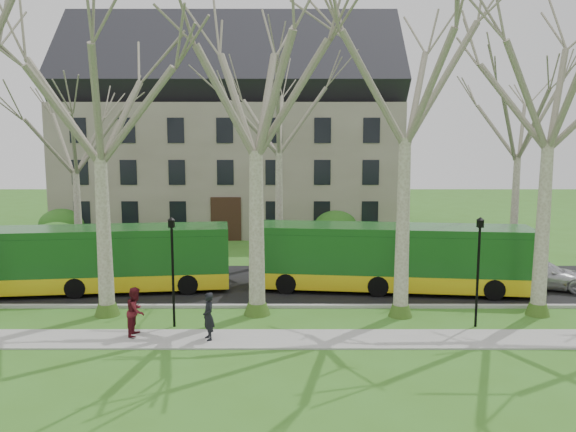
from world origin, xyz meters
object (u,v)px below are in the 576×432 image
object	(u,v)px
bus_follow	(391,257)
pedestrian_a	(208,316)
sedan	(539,273)
pedestrian_b	(136,311)
bus_lead	(94,258)

from	to	relation	value
bus_follow	pedestrian_a	distance (m)	10.51
bus_follow	sedan	xyz separation A→B (m)	(7.53, 0.53, -0.94)
sedan	pedestrian_b	distance (m)	19.53
pedestrian_a	bus_lead	bearing A→B (deg)	-160.91
pedestrian_b	sedan	bearing A→B (deg)	-67.22
sedan	pedestrian_a	xyz separation A→B (m)	(-15.48, -7.36, 0.18)
pedestrian_a	pedestrian_b	world-z (taller)	pedestrian_b
pedestrian_a	pedestrian_b	bearing A→B (deg)	-124.60
bus_follow	pedestrian_b	xyz separation A→B (m)	(-10.75, -6.36, -0.72)
sedan	bus_follow	bearing A→B (deg)	112.59
pedestrian_b	bus_lead	bearing A→B (deg)	32.71
bus_lead	sedan	xyz separation A→B (m)	(21.94, 0.69, -0.91)
bus_follow	bus_lead	bearing A→B (deg)	-172.86
bus_follow	pedestrian_b	distance (m)	12.51
bus_follow	pedestrian_a	size ratio (longest dim) A/B	7.46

